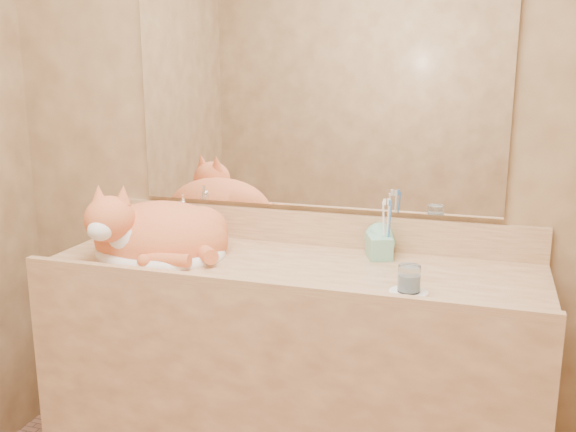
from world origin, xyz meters
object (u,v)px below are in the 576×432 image
(soap_dispenser, at_px, (383,237))
(cat, at_px, (155,231))
(toothbrush_cup, at_px, (386,245))
(vanity_counter, at_px, (290,385))
(sink_basin, at_px, (159,235))
(water_glass, at_px, (409,279))

(soap_dispenser, bearing_deg, cat, 170.55)
(toothbrush_cup, bearing_deg, vanity_counter, -150.09)
(sink_basin, bearing_deg, water_glass, -12.07)
(vanity_counter, bearing_deg, sink_basin, -177.50)
(cat, relative_size, toothbrush_cup, 4.51)
(water_glass, bearing_deg, toothbrush_cup, 109.76)
(vanity_counter, bearing_deg, cat, -177.34)
(toothbrush_cup, height_order, water_glass, toothbrush_cup)
(soap_dispenser, xyz_separation_m, water_glass, (0.12, -0.28, -0.04))
(water_glass, bearing_deg, cat, 170.86)
(sink_basin, height_order, toothbrush_cup, sink_basin)
(vanity_counter, height_order, soap_dispenser, soap_dispenser)
(vanity_counter, xyz_separation_m, toothbrush_cup, (0.28, 0.16, 0.47))
(vanity_counter, bearing_deg, toothbrush_cup, 29.91)
(sink_basin, height_order, cat, cat)
(toothbrush_cup, bearing_deg, cat, -166.28)
(sink_basin, distance_m, toothbrush_cup, 0.76)
(toothbrush_cup, relative_size, water_glass, 1.37)
(sink_basin, distance_m, soap_dispenser, 0.75)
(vanity_counter, xyz_separation_m, cat, (-0.47, -0.02, 0.51))
(soap_dispenser, height_order, toothbrush_cup, soap_dispenser)
(sink_basin, xyz_separation_m, toothbrush_cup, (0.74, 0.18, -0.02))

